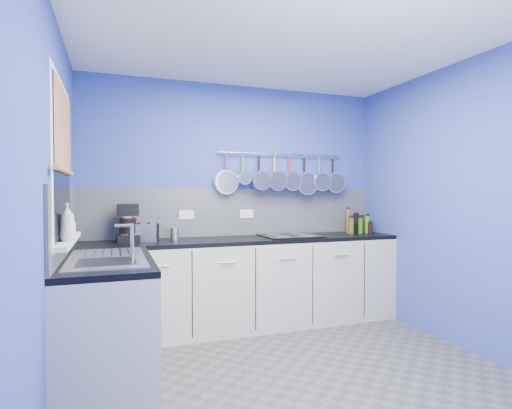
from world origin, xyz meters
TOP-DOWN VIEW (x-y plane):
  - floor at (0.00, 0.00)m, footprint 3.20×3.00m
  - ceiling at (0.00, 0.00)m, footprint 3.20×3.00m
  - wall_back at (0.00, 1.51)m, footprint 3.20×0.02m
  - wall_front at (0.00, -1.51)m, footprint 3.20×0.02m
  - wall_left at (-1.61, 0.00)m, footprint 0.02×3.00m
  - wall_right at (1.61, 0.00)m, footprint 0.02×3.00m
  - backsplash_back at (0.00, 1.49)m, footprint 3.20×0.02m
  - backsplash_left at (-1.59, 0.60)m, footprint 0.02×1.80m
  - cabinet_run_back at (0.00, 1.20)m, footprint 3.20×0.60m
  - worktop_back at (0.00, 1.20)m, footprint 3.20×0.60m
  - cabinet_run_left at (-1.30, 0.30)m, footprint 0.60×1.20m
  - worktop_left at (-1.30, 0.30)m, footprint 0.60×1.20m
  - window_frame at (-1.58, 0.30)m, footprint 0.01×1.00m
  - window_glass at (-1.57, 0.30)m, footprint 0.01×0.90m
  - bamboo_blind at (-1.56, 0.30)m, footprint 0.01×0.90m
  - window_sill at (-1.55, 0.30)m, footprint 0.10×0.98m
  - sink_unit at (-1.30, 0.30)m, footprint 0.50×0.95m
  - mixer_tap at (-1.14, 0.12)m, footprint 0.12×0.08m
  - socket_left at (-0.55, 1.48)m, footprint 0.15×0.01m
  - socket_right at (0.10, 1.48)m, footprint 0.15×0.01m
  - pot_rail at (0.50, 1.45)m, footprint 1.45×0.02m
  - soap_bottle_a at (-1.53, 0.12)m, footprint 0.09×0.09m
  - soap_bottle_b at (-1.53, 0.16)m, footprint 0.09×0.09m
  - paper_towel at (-1.14, 1.26)m, footprint 0.14×0.14m
  - coffee_maker at (-1.13, 1.27)m, footprint 0.21×0.23m
  - toaster at (-0.99, 1.26)m, footprint 0.28×0.20m
  - canister at (-0.70, 1.27)m, footprint 0.10×0.10m
  - hob at (0.49, 1.20)m, footprint 0.58×0.51m
  - pan_0 at (-0.13, 1.44)m, footprint 0.25×0.06m
  - pan_1 at (0.05, 1.44)m, footprint 0.15×0.11m
  - pan_2 at (0.23, 1.44)m, footprint 0.21×0.13m
  - pan_3 at (0.41, 1.44)m, footprint 0.22×0.13m
  - pan_4 at (0.59, 1.44)m, footprint 0.21×0.12m
  - pan_5 at (0.77, 1.44)m, footprint 0.26×0.11m
  - pan_6 at (0.95, 1.44)m, footprint 0.22×0.12m
  - pan_7 at (1.14, 1.44)m, footprint 0.24×0.10m
  - condiment_0 at (1.45, 1.32)m, footprint 0.06×0.06m
  - condiment_1 at (1.37, 1.31)m, footprint 0.07×0.07m
  - condiment_2 at (1.27, 1.32)m, footprint 0.05×0.05m
  - condiment_3 at (1.46, 1.22)m, footprint 0.07×0.07m
  - condiment_4 at (1.35, 1.20)m, footprint 0.05×0.05m
  - condiment_5 at (1.25, 1.23)m, footprint 0.06×0.06m
  - condiment_6 at (1.43, 1.14)m, footprint 0.05×0.05m

SIDE VIEW (x-z plane):
  - floor at x=0.00m, z-range -0.02..0.00m
  - cabinet_run_back at x=0.00m, z-range 0.00..0.86m
  - cabinet_run_left at x=-1.30m, z-range 0.00..0.86m
  - worktop_back at x=0.00m, z-range 0.86..0.90m
  - worktop_left at x=-1.30m, z-range 0.86..0.90m
  - sink_unit at x=-1.30m, z-range 0.90..0.91m
  - hob at x=0.49m, z-range 0.90..0.91m
  - canister at x=-0.70m, z-range 0.90..1.02m
  - condiment_6 at x=1.43m, z-range 0.90..1.03m
  - toaster at x=-0.99m, z-range 0.90..1.06m
  - condiment_4 at x=1.35m, z-range 0.90..1.07m
  - condiment_5 at x=1.25m, z-range 0.90..1.08m
  - condiment_0 at x=1.45m, z-range 0.90..1.08m
  - condiment_3 at x=1.46m, z-range 0.90..1.10m
  - condiment_1 at x=1.37m, z-range 0.90..1.11m
  - paper_towel at x=-1.14m, z-range 0.90..1.15m
  - mixer_tap at x=-1.14m, z-range 0.90..1.16m
  - window_sill at x=-1.55m, z-range 1.02..1.05m
  - condiment_2 at x=1.27m, z-range 0.90..1.17m
  - coffee_maker at x=-1.13m, z-range 0.90..1.25m
  - socket_left at x=-0.55m, z-range 1.09..1.18m
  - socket_right at x=0.10m, z-range 1.09..1.18m
  - soap_bottle_b at x=-1.53m, z-range 1.05..1.22m
  - backsplash_back at x=0.00m, z-range 0.90..1.40m
  - backsplash_left at x=-1.59m, z-range 0.90..1.40m
  - soap_bottle_a at x=-1.53m, z-range 1.05..1.29m
  - wall_back at x=0.00m, z-range 0.00..2.50m
  - wall_front at x=0.00m, z-range 0.00..2.50m
  - wall_left at x=-1.61m, z-range 0.00..2.50m
  - wall_right at x=1.61m, z-range 0.00..2.50m
  - window_glass at x=-1.57m, z-range 1.05..2.05m
  - window_frame at x=-1.58m, z-range 1.00..2.10m
  - pan_5 at x=0.77m, z-range 1.33..1.78m
  - pan_0 at x=-0.13m, z-range 1.34..1.78m
  - pan_7 at x=1.14m, z-range 1.35..1.78m
  - pan_6 at x=0.95m, z-range 1.37..1.78m
  - pan_3 at x=0.41m, z-range 1.37..1.78m
  - pan_4 at x=0.59m, z-range 1.38..1.78m
  - pan_2 at x=0.23m, z-range 1.38..1.78m
  - pan_1 at x=0.05m, z-range 1.44..1.78m
  - bamboo_blind at x=-1.56m, z-range 1.50..2.05m
  - pot_rail at x=0.50m, z-range 1.77..1.79m
  - ceiling at x=0.00m, z-range 2.50..2.52m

